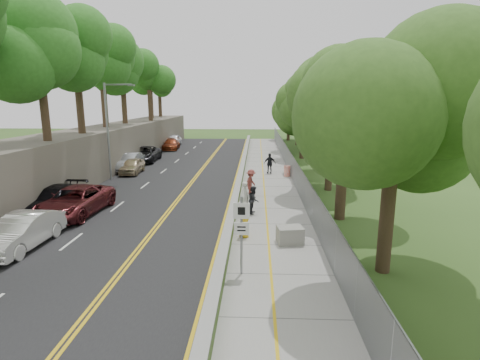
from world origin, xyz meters
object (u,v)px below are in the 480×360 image
construction_barrel (287,171)px  car_2 (75,201)px  painter_0 (244,222)px  car_1 (22,232)px  concrete_block (290,235)px  signpost (241,227)px  person_far (270,163)px  streetlight (110,125)px

construction_barrel → car_2: bearing=-138.4°
car_2 → painter_0: 10.51m
car_1 → car_2: 5.06m
concrete_block → car_2: car_2 is taller
concrete_block → car_2: size_ratio=0.20×
concrete_block → signpost: bearing=-123.2°
construction_barrel → person_far: 1.96m
construction_barrel → concrete_block: 15.76m
car_1 → concrete_block: bearing=7.4°
concrete_block → person_far: bearing=91.4°
signpost → concrete_block: size_ratio=2.62×
signpost → concrete_block: (2.15, 3.29, -1.52)m
construction_barrel → streetlight: bearing=-172.3°
car_1 → car_2: (0.00, 5.06, 0.04)m
painter_0 → streetlight: bearing=23.8°
painter_0 → construction_barrel: bearing=-30.0°
signpost → car_2: bearing=144.3°
car_2 → concrete_block: bearing=-14.2°
streetlight → signpost: (11.51, -17.02, -2.68)m
signpost → person_far: bearing=85.0°
streetlight → painter_0: streetlight is taller
signpost → construction_barrel: signpost is taller
car_2 → person_far: person_far is taller
concrete_block → car_2: bearing=162.1°
streetlight → person_far: (13.26, 3.17, -3.65)m
streetlight → car_2: size_ratio=1.36×
car_2 → painter_0: size_ratio=3.82×
car_2 → construction_barrel: bearing=45.2°
car_2 → car_1: bearing=-86.4°
construction_barrel → car_2: car_2 is taller
streetlight → concrete_block: size_ratio=6.75×
streetlight → person_far: bearing=13.4°
signpost → car_1: bearing=167.8°
construction_barrel → person_far: size_ratio=0.50×
signpost → painter_0: signpost is taller
car_1 → painter_0: (10.01, 1.85, 0.01)m
car_2 → streetlight: bearing=102.1°
signpost → car_2: signpost is taller
streetlight → car_2: bearing=-81.5°
streetlight → person_far: 14.12m
car_1 → painter_0: painter_0 is taller
construction_barrel → painter_0: size_ratio=0.61×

